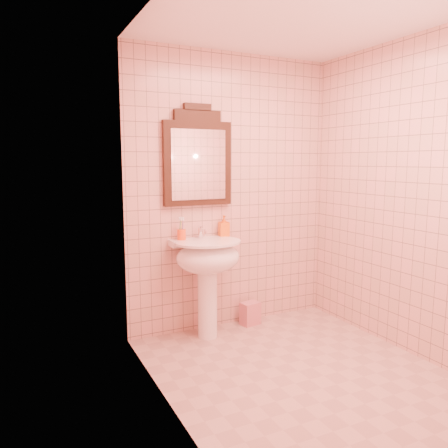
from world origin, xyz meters
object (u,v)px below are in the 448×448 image
mirror (198,159)px  toothbrush_cup (182,234)px  pedestal_sink (208,264)px  towel (250,313)px  soap_dispenser (224,226)px

mirror → toothbrush_cup: mirror is taller
pedestal_sink → mirror: mirror is taller
toothbrush_cup → towel: size_ratio=0.80×
soap_dispenser → towel: soap_dispenser is taller
toothbrush_cup → towel: bearing=-3.7°
mirror → soap_dispenser: (0.24, -0.04, -0.60)m
pedestal_sink → towel: size_ratio=4.02×
mirror → soap_dispenser: bearing=-9.3°
pedestal_sink → towel: (0.48, 0.10, -0.55)m
soap_dispenser → towel: size_ratio=0.88×
pedestal_sink → toothbrush_cup: 0.34m
mirror → soap_dispenser: mirror is taller
toothbrush_cup → mirror: bearing=16.7°
pedestal_sink → towel: 0.74m
mirror → soap_dispenser: 0.65m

